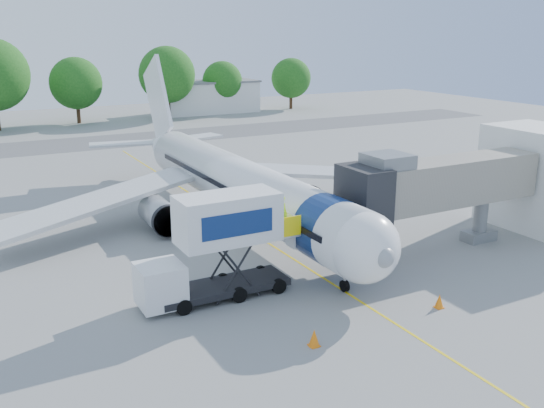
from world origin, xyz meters
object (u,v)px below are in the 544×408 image
aircraft (235,183)px  catering_hiloader (216,248)px  jet_bridge (431,185)px  ground_tug (486,304)px

aircraft → catering_hiloader: (-6.26, -11.12, -0.18)m
aircraft → jet_bridge: aircraft is taller
jet_bridge → catering_hiloader: bearing=-180.0°
aircraft → catering_hiloader: size_ratio=4.44×
jet_bridge → catering_hiloader: (-14.25, -0.00, -1.58)m
aircraft → jet_bridge: bearing=-54.3°
aircraft → jet_bridge: size_ratio=2.71×
aircraft → ground_tug: 19.98m
jet_bridge → ground_tug: 9.78m
ground_tug → catering_hiloader: bearing=142.6°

